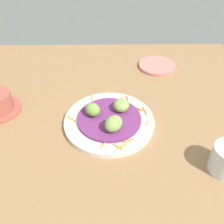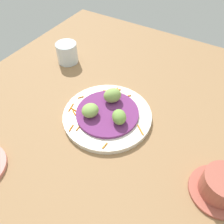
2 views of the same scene
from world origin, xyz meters
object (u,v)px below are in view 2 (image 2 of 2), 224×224
object	(u,v)px
guac_scoop_left	(119,117)
guac_scoop_right	(90,110)
terracotta_bowl	(221,186)
main_plate	(107,116)
guac_scoop_center	(112,95)
water_glass	(67,53)

from	to	relation	value
guac_scoop_left	guac_scoop_right	size ratio (longest dim) A/B	0.96
guac_scoop_left	terracotta_bowl	world-z (taller)	terracotta_bowl
main_plate	guac_scoop_right	size ratio (longest dim) A/B	5.27
guac_scoop_center	water_glass	size ratio (longest dim) A/B	0.70
main_plate	guac_scoop_center	world-z (taller)	guac_scoop_center
guac_scoop_right	terracotta_bowl	size ratio (longest dim) A/B	0.38
guac_scoop_center	water_glass	xyz separation A→B (cm)	(12.17, 27.52, -0.82)
guac_scoop_right	water_glass	distance (cm)	32.42
guac_scoop_left	terracotta_bowl	distance (cm)	30.58
guac_scoop_center	guac_scoop_right	xyz separation A→B (cm)	(-8.45, 2.51, -0.42)
terracotta_bowl	water_glass	size ratio (longest dim) A/B	1.72
guac_scoop_center	terracotta_bowl	bearing A→B (deg)	-107.82
terracotta_bowl	water_glass	world-z (taller)	water_glass
main_plate	guac_scoop_center	bearing A→B (deg)	13.44
water_glass	main_plate	bearing A→B (deg)	-120.81
guac_scoop_center	water_glass	distance (cm)	30.11
guac_scoop_right	terracotta_bowl	bearing A→B (deg)	-94.69
guac_scoop_right	water_glass	world-z (taller)	water_glass
terracotta_bowl	guac_scoop_right	bearing A→B (deg)	85.31
guac_scoop_right	main_plate	bearing A→B (deg)	-46.56
guac_scoop_left	guac_scoop_center	distance (cm)	8.82
guac_scoop_left	guac_scoop_right	bearing A→B (deg)	103.44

